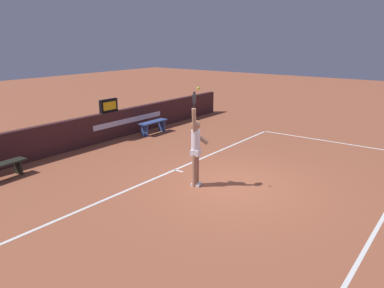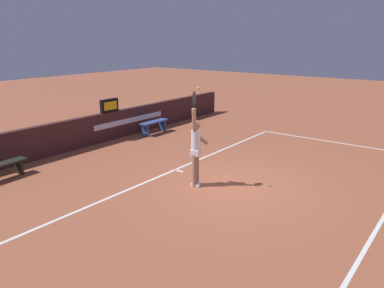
{
  "view_description": "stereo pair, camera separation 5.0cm",
  "coord_description": "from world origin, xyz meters",
  "px_view_note": "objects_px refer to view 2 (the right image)",
  "views": [
    {
      "loc": [
        -8.22,
        -4.74,
        3.8
      ],
      "look_at": [
        -0.65,
        0.9,
        1.14
      ],
      "focal_mm": 35.36,
      "sensor_mm": 36.0,
      "label": 1
    },
    {
      "loc": [
        -8.19,
        -4.78,
        3.8
      ],
      "look_at": [
        -0.65,
        0.9,
        1.14
      ],
      "focal_mm": 35.36,
      "sensor_mm": 36.0,
      "label": 2
    }
  ],
  "objects_px": {
    "tennis_player": "(196,147)",
    "courtside_bench_far": "(154,124)",
    "tennis_ball": "(198,88)",
    "speed_display": "(109,106)"
  },
  "relations": [
    {
      "from": "speed_display",
      "to": "courtside_bench_far",
      "type": "height_order",
      "value": "speed_display"
    },
    {
      "from": "speed_display",
      "to": "tennis_player",
      "type": "relative_size",
      "value": 0.31
    },
    {
      "from": "tennis_player",
      "to": "tennis_ball",
      "type": "xyz_separation_m",
      "value": [
        -0.18,
        -0.21,
        1.57
      ]
    },
    {
      "from": "tennis_player",
      "to": "courtside_bench_far",
      "type": "bearing_deg",
      "value": 53.15
    },
    {
      "from": "courtside_bench_far",
      "to": "tennis_player",
      "type": "bearing_deg",
      "value": -126.85
    },
    {
      "from": "tennis_ball",
      "to": "tennis_player",
      "type": "bearing_deg",
      "value": 48.5
    },
    {
      "from": "tennis_player",
      "to": "courtside_bench_far",
      "type": "xyz_separation_m",
      "value": [
        3.55,
        4.74,
        -0.67
      ]
    },
    {
      "from": "tennis_ball",
      "to": "courtside_bench_far",
      "type": "xyz_separation_m",
      "value": [
        3.74,
        4.95,
        -2.24
      ]
    },
    {
      "from": "courtside_bench_far",
      "to": "tennis_ball",
      "type": "bearing_deg",
      "value": -127.06
    },
    {
      "from": "tennis_ball",
      "to": "courtside_bench_far",
      "type": "relative_size",
      "value": 0.05
    }
  ]
}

